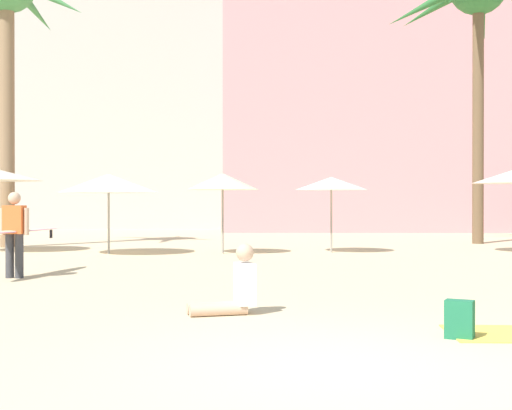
# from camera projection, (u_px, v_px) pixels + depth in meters

# --- Properties ---
(ground) EXTENTS (120.00, 120.00, 0.00)m
(ground) POSITION_uv_depth(u_px,v_px,m) (344.00, 368.00, 6.33)
(ground) COLOR beige
(hotel_pink) EXTENTS (25.05, 9.94, 13.44)m
(hotel_pink) POSITION_uv_depth(u_px,v_px,m) (467.00, 101.00, 37.09)
(hotel_pink) COLOR pink
(hotel_pink) RESTS_ON ground
(hotel_tower_gray) EXTENTS (12.93, 10.85, 25.03)m
(hotel_tower_gray) POSITION_uv_depth(u_px,v_px,m) (126.00, 18.00, 42.65)
(hotel_tower_gray) COLOR #BCB7AD
(hotel_tower_gray) RESTS_ON ground
(palm_tree_far_left) EXTENTS (5.04, 5.15, 9.38)m
(palm_tree_far_left) POSITION_uv_depth(u_px,v_px,m) (6.00, 9.00, 22.58)
(palm_tree_far_left) COLOR #896B4C
(palm_tree_far_left) RESTS_ON ground
(palm_tree_left) EXTENTS (6.53, 6.35, 9.99)m
(palm_tree_left) POSITION_uv_depth(u_px,v_px,m) (477.00, 2.00, 24.45)
(palm_tree_left) COLOR brown
(palm_tree_left) RESTS_ON ground
(cafe_umbrella_1) EXTENTS (2.08, 2.08, 2.18)m
(cafe_umbrella_1) POSITION_uv_depth(u_px,v_px,m) (331.00, 184.00, 20.29)
(cafe_umbrella_1) COLOR gray
(cafe_umbrella_1) RESTS_ON ground
(cafe_umbrella_3) EXTENTS (2.80, 2.80, 2.24)m
(cafe_umbrella_3) POSITION_uv_depth(u_px,v_px,m) (109.00, 183.00, 19.69)
(cafe_umbrella_3) COLOR gray
(cafe_umbrella_3) RESTS_ON ground
(cafe_umbrella_4) EXTENTS (2.04, 2.04, 2.27)m
(cafe_umbrella_4) POSITION_uv_depth(u_px,v_px,m) (223.00, 182.00, 19.87)
(cafe_umbrella_4) COLOR gray
(cafe_umbrella_4) RESTS_ON ground
(backpack) EXTENTS (0.35, 0.32, 0.42)m
(backpack) POSITION_uv_depth(u_px,v_px,m) (460.00, 320.00, 7.67)
(backpack) COLOR #1D6B46
(backpack) RESTS_ON ground
(person_mid_center) EXTENTS (0.94, 0.61, 0.93)m
(person_mid_center) POSITION_uv_depth(u_px,v_px,m) (234.00, 289.00, 9.33)
(person_mid_center) COLOR #D1A889
(person_mid_center) RESTS_ON ground
(person_near_right) EXTENTS (0.94, 3.12, 1.67)m
(person_near_right) POSITION_uv_depth(u_px,v_px,m) (17.00, 231.00, 13.78)
(person_near_right) COLOR #3D3D42
(person_near_right) RESTS_ON ground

